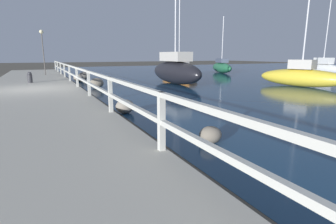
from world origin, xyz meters
TOP-DOWN VIEW (x-y plane):
  - ground_plane at (0.00, 0.00)m, footprint 120.00×120.00m
  - dock_walkway at (0.00, 0.00)m, footprint 4.18×36.00m
  - railing at (1.99, -0.00)m, footprint 0.10×32.50m
  - boulder_near_dock at (2.80, 5.64)m, footprint 0.67×0.60m
  - boulder_downstream at (3.39, -9.11)m, footprint 0.48×0.43m
  - boulder_upstream at (2.66, -5.54)m, footprint 0.58×0.52m
  - boulder_mid_strip at (3.43, 7.38)m, footprint 0.74×0.67m
  - boulder_far_strip at (3.16, 1.28)m, footprint 0.75×0.67m
  - mooring_bollard at (-0.12, 3.21)m, footprint 0.26×0.26m
  - dock_lamp at (0.83, 9.19)m, footprint 0.30×0.30m
  - sailboat_green at (17.52, 8.89)m, footprint 3.01×5.64m
  - sailboat_black at (8.16, 1.50)m, footprint 1.56×5.92m
  - sailboat_white at (24.71, 2.73)m, footprint 1.93×5.03m
  - sailboat_orange at (11.29, 6.70)m, footprint 2.43×4.41m
  - sailboat_yellow at (13.97, -3.12)m, footprint 2.51×5.06m

SIDE VIEW (x-z plane):
  - ground_plane at x=0.00m, z-range 0.00..0.00m
  - dock_walkway at x=0.00m, z-range 0.00..0.29m
  - boulder_downstream at x=3.39m, z-range 0.00..0.36m
  - boulder_upstream at x=2.66m, z-range 0.00..0.44m
  - boulder_near_dock at x=2.80m, z-range 0.00..0.50m
  - boulder_mid_strip at x=3.43m, z-range 0.00..0.56m
  - boulder_far_strip at x=3.16m, z-range 0.00..0.56m
  - mooring_bollard at x=-0.12m, z-range 0.29..0.89m
  - sailboat_green at x=17.52m, z-range -2.19..3.41m
  - sailboat_yellow at x=13.97m, z-range -3.13..4.35m
  - sailboat_white at x=24.71m, z-range -3.12..4.38m
  - sailboat_orange at x=11.29m, z-range -2.81..4.17m
  - sailboat_black at x=8.16m, z-range -2.61..4.29m
  - railing at x=1.99m, z-range 0.46..1.41m
  - dock_lamp at x=0.83m, z-range 1.21..4.59m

